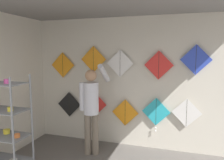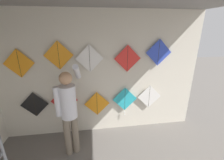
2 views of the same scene
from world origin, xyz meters
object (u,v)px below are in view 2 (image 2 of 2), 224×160
shopkeeper (69,107)px  kite_7 (90,59)px  kite_0 (35,105)px  kite_6 (59,55)px  kite_4 (149,97)px  kite_1 (64,101)px  kite_9 (159,53)px  kite_8 (127,59)px  kite_2 (97,104)px  kite_3 (125,100)px  kite_5 (19,63)px

shopkeeper → kite_7: bearing=39.8°
kite_0 → kite_6: bearing=0.0°
kite_4 → kite_7: size_ratio=1.00×
kite_1 → kite_9: 2.36m
kite_7 → kite_8: bearing=0.0°
kite_7 → kite_9: bearing=0.0°
kite_0 → kite_4: kite_4 is taller
kite_2 → kite_6: (-0.73, 0.00, 1.15)m
kite_3 → kite_9: 1.33m
kite_5 → kite_1: bearing=0.0°
shopkeeper → kite_5: kite_5 is taller
kite_0 → kite_2: kite_0 is taller
kite_1 → kite_2: size_ratio=1.00×
shopkeeper → kite_1: bearing=92.3°
kite_0 → kite_7: kite_7 is taller
kite_1 → kite_6: bearing=180.0°
kite_1 → kite_7: size_ratio=1.00×
kite_1 → kite_5: 1.18m
kite_5 → kite_0: bearing=0.0°
kite_2 → kite_5: (-1.51, 0.00, 1.01)m
kite_0 → kite_3: (2.03, -0.00, -0.03)m
kite_2 → kite_1: bearing=180.0°
kite_2 → kite_7: 1.08m
kite_6 → shopkeeper: bearing=-71.9°
kite_3 → kite_5: size_ratio=1.23×
kite_1 → kite_3: bearing=-0.0°
kite_0 → kite_1: (0.64, 0.00, 0.05)m
kite_6 → kite_4: bearing=0.0°
kite_0 → kite_6: size_ratio=1.00×
kite_6 → kite_9: (2.13, 0.00, 0.01)m
kite_7 → kite_2: bearing=0.0°
kite_3 → kite_8: kite_8 is taller
kite_1 → kite_2: (0.73, 0.00, -0.13)m
kite_2 → kite_7: size_ratio=1.00×
kite_3 → kite_9: bearing=0.0°
kite_3 → kite_0: bearing=180.0°
kite_2 → kite_3: (0.66, -0.00, 0.05)m
shopkeeper → kite_4: size_ratio=3.10×
kite_8 → kite_9: kite_9 is taller
kite_4 → shopkeeper: bearing=-161.8°
kite_5 → kite_9: size_ratio=1.00×
kite_1 → kite_8: bearing=0.0°
kite_3 → kite_8: 1.00m
kite_5 → kite_8: (2.20, 0.00, 0.04)m
kite_8 → kite_0: bearing=180.0°
kite_7 → kite_6: bearing=180.0°
kite_2 → kite_6: kite_6 is taller
shopkeeper → kite_7: kite_7 is taller
kite_2 → kite_7: kite_7 is taller
kite_2 → kite_7: bearing=180.0°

